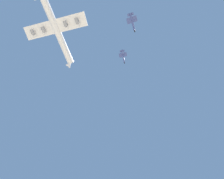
# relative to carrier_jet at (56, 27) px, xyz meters

# --- Properties ---
(carrier_jet) EXTENTS (62.29, 60.03, 19.87)m
(carrier_jet) POSITION_rel_carrier_jet_xyz_m (0.00, 0.00, 0.00)
(carrier_jet) COLOR white
(chase_jet_lead) EXTENTS (13.14, 12.51, 4.00)m
(chase_jet_lead) POSITION_rel_carrier_jet_xyz_m (-7.43, -69.40, 8.44)
(chase_jet_lead) COLOR #38478C
(chase_jet_right_wing) EXTENTS (12.30, 13.32, 4.00)m
(chase_jet_right_wing) POSITION_rel_carrier_jet_xyz_m (-38.80, -55.84, -24.25)
(chase_jet_right_wing) COLOR #38478C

